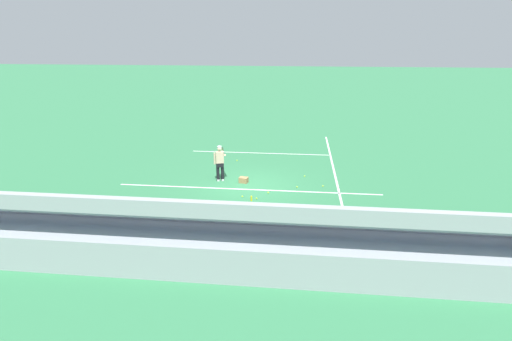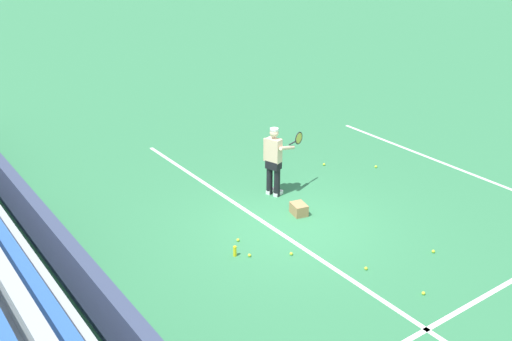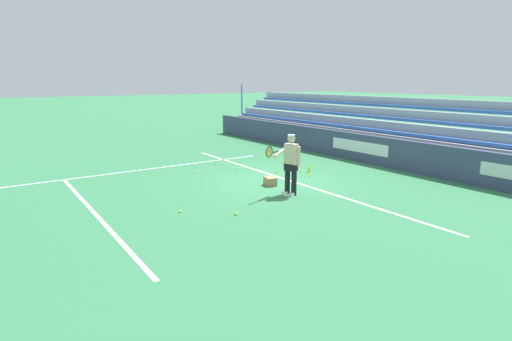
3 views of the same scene
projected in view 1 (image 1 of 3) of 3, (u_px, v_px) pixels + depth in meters
The scene contains 17 objects.
ground_plane at pixel (249, 186), 18.57m from camera, with size 160.00×160.00×0.00m, color #337A4C.
court_baseline_white at pixel (247, 189), 18.10m from camera, with size 12.00×0.10×0.01m, color white.
court_sideline_white at pixel (332, 163), 21.91m from camera, with size 0.10×12.00×0.01m, color white.
court_service_line_white at pixel (260, 153), 23.75m from camera, with size 8.22×0.10×0.01m, color white.
back_wall_sponsor_board at pixel (231, 220), 13.81m from camera, with size 22.89×0.25×1.10m.
bleacher_stand at pixel (221, 241), 12.03m from camera, with size 21.75×2.40×2.95m.
tennis_player at pixel (220, 163), 18.95m from camera, with size 0.58×1.07×1.71m.
ball_box_cardboard at pixel (244, 180), 18.91m from camera, with size 0.40×0.30×0.26m, color #A87F51.
tennis_ball_on_baseline at pixel (257, 198), 17.01m from camera, with size 0.07×0.07×0.07m, color #CCE533.
tennis_ball_far_left at pixel (217, 166), 21.35m from camera, with size 0.07×0.07×0.07m, color #CCE533.
tennis_ball_midcourt at pixel (305, 176), 19.73m from camera, with size 0.07×0.07×0.07m, color #CCE533.
tennis_ball_far_right at pixel (242, 196), 17.22m from camera, with size 0.07×0.07×0.07m, color #CCE533.
tennis_ball_by_box at pixel (268, 193), 17.64m from camera, with size 0.07×0.07×0.07m, color #CCE533.
tennis_ball_near_player at pixel (297, 187), 18.30m from camera, with size 0.07×0.07×0.07m, color #CCE533.
tennis_ball_stray_back at pixel (323, 186), 18.42m from camera, with size 0.07×0.07×0.07m, color #CCE533.
tennis_ball_toward_net at pixel (237, 160), 22.22m from camera, with size 0.07×0.07×0.07m, color #CCE533.
water_bottle at pixel (251, 198), 16.80m from camera, with size 0.07×0.07×0.22m, color yellow.
Camera 1 is at (2.24, -17.24, 6.57)m, focal length 28.00 mm.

